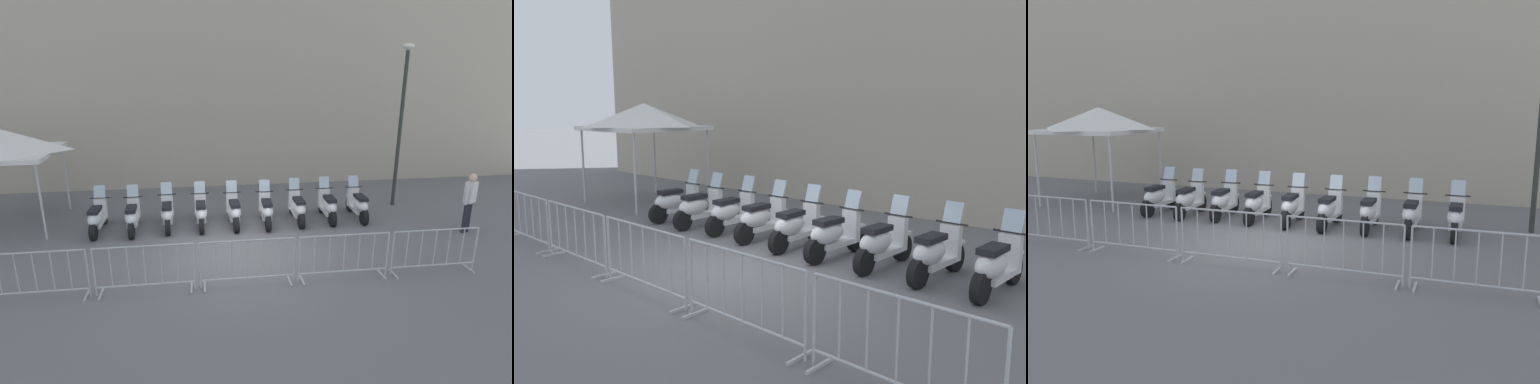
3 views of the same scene
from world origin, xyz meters
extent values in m
plane|color=slate|center=(0.00, 0.00, 0.00)|extent=(120.00, 120.00, 0.00)
cylinder|color=black|center=(-3.79, 2.64, 0.24)|extent=(0.16, 0.49, 0.48)
cylinder|color=black|center=(-3.84, 1.40, 0.24)|extent=(0.16, 0.49, 0.48)
cube|color=white|center=(-3.81, 2.02, 0.28)|extent=(0.32, 0.88, 0.10)
ellipsoid|color=white|center=(-3.83, 1.74, 0.52)|extent=(0.40, 0.86, 0.40)
cube|color=black|center=(-3.82, 1.77, 0.74)|extent=(0.31, 0.61, 0.10)
cube|color=white|center=(-3.79, 2.45, 0.55)|extent=(0.35, 0.16, 0.60)
cylinder|color=black|center=(-3.79, 2.45, 0.88)|extent=(0.56, 0.06, 0.04)
cube|color=silver|center=(-3.79, 2.50, 1.06)|extent=(0.33, 0.15, 0.35)
cube|color=white|center=(-3.79, 2.64, 0.51)|extent=(0.21, 0.33, 0.06)
cylinder|color=black|center=(-2.85, 2.56, 0.24)|extent=(0.15, 0.48, 0.48)
cylinder|color=black|center=(-2.83, 1.32, 0.24)|extent=(0.15, 0.48, 0.48)
cube|color=white|center=(-2.84, 1.94, 0.28)|extent=(0.29, 0.87, 0.10)
ellipsoid|color=white|center=(-2.84, 1.66, 0.52)|extent=(0.37, 0.84, 0.40)
cube|color=black|center=(-2.84, 1.69, 0.74)|extent=(0.29, 0.60, 0.10)
cube|color=white|center=(-2.85, 2.37, 0.55)|extent=(0.34, 0.14, 0.60)
cylinder|color=black|center=(-2.85, 2.37, 0.88)|extent=(0.56, 0.04, 0.04)
cube|color=silver|center=(-2.85, 2.42, 1.06)|extent=(0.32, 0.14, 0.35)
cube|color=white|center=(-2.85, 2.56, 0.51)|extent=(0.20, 0.32, 0.06)
cylinder|color=black|center=(-1.88, 2.64, 0.24)|extent=(0.15, 0.48, 0.48)
cylinder|color=black|center=(-1.85, 1.40, 0.24)|extent=(0.15, 0.48, 0.48)
cube|color=white|center=(-1.86, 2.02, 0.28)|extent=(0.30, 0.87, 0.10)
ellipsoid|color=white|center=(-1.86, 1.74, 0.52)|extent=(0.38, 0.85, 0.40)
cube|color=black|center=(-1.86, 1.77, 0.74)|extent=(0.29, 0.61, 0.10)
cube|color=white|center=(-1.87, 2.45, 0.55)|extent=(0.34, 0.15, 0.60)
cylinder|color=black|center=(-1.87, 2.45, 0.88)|extent=(0.56, 0.05, 0.04)
cube|color=silver|center=(-1.87, 2.50, 1.06)|extent=(0.32, 0.15, 0.35)
cube|color=white|center=(-1.88, 2.64, 0.51)|extent=(0.21, 0.32, 0.06)
cylinder|color=black|center=(-0.88, 2.57, 0.24)|extent=(0.15, 0.48, 0.48)
cylinder|color=black|center=(-0.90, 1.33, 0.24)|extent=(0.15, 0.48, 0.48)
cube|color=white|center=(-0.89, 1.95, 0.28)|extent=(0.30, 0.87, 0.10)
ellipsoid|color=white|center=(-0.90, 1.67, 0.52)|extent=(0.38, 0.85, 0.40)
cube|color=black|center=(-0.90, 1.70, 0.74)|extent=(0.29, 0.61, 0.10)
cube|color=white|center=(-0.88, 2.38, 0.55)|extent=(0.34, 0.15, 0.60)
cylinder|color=black|center=(-0.88, 2.38, 0.88)|extent=(0.56, 0.05, 0.04)
cube|color=silver|center=(-0.88, 2.43, 1.06)|extent=(0.32, 0.15, 0.35)
cube|color=white|center=(-0.88, 2.57, 0.51)|extent=(0.21, 0.32, 0.06)
cylinder|color=black|center=(0.08, 2.50, 0.24)|extent=(0.14, 0.48, 0.48)
cylinder|color=black|center=(0.08, 1.26, 0.24)|extent=(0.14, 0.48, 0.48)
cube|color=white|center=(0.08, 1.88, 0.28)|extent=(0.28, 0.87, 0.10)
ellipsoid|color=white|center=(0.08, 1.60, 0.52)|extent=(0.36, 0.84, 0.40)
cube|color=black|center=(0.08, 1.63, 0.74)|extent=(0.28, 0.60, 0.10)
cube|color=white|center=(0.08, 2.31, 0.55)|extent=(0.34, 0.14, 0.60)
cylinder|color=black|center=(0.08, 2.31, 0.88)|extent=(0.56, 0.04, 0.04)
cube|color=silver|center=(0.08, 2.36, 1.06)|extent=(0.32, 0.14, 0.35)
cube|color=white|center=(0.08, 2.50, 0.51)|extent=(0.20, 0.32, 0.06)
cylinder|color=black|center=(1.11, 2.41, 0.24)|extent=(0.18, 0.49, 0.48)
cylinder|color=black|center=(0.99, 1.17, 0.24)|extent=(0.18, 0.49, 0.48)
cube|color=white|center=(1.05, 1.79, 0.28)|extent=(0.36, 0.89, 0.10)
ellipsoid|color=white|center=(1.03, 1.51, 0.52)|extent=(0.44, 0.87, 0.40)
cube|color=black|center=(1.03, 1.54, 0.74)|extent=(0.33, 0.62, 0.10)
cube|color=white|center=(1.09, 2.22, 0.55)|extent=(0.35, 0.17, 0.60)
cylinder|color=black|center=(1.09, 2.22, 0.88)|extent=(0.56, 0.09, 0.04)
cube|color=silver|center=(1.10, 2.27, 1.06)|extent=(0.33, 0.17, 0.35)
cube|color=white|center=(1.11, 2.41, 0.51)|extent=(0.23, 0.34, 0.06)
cylinder|color=black|center=(2.06, 2.44, 0.24)|extent=(0.17, 0.49, 0.48)
cylinder|color=black|center=(1.99, 1.21, 0.24)|extent=(0.17, 0.49, 0.48)
cube|color=white|center=(2.03, 1.83, 0.28)|extent=(0.33, 0.88, 0.10)
ellipsoid|color=white|center=(2.01, 1.55, 0.52)|extent=(0.41, 0.86, 0.40)
cube|color=black|center=(2.01, 1.58, 0.74)|extent=(0.31, 0.61, 0.10)
cube|color=white|center=(2.05, 2.26, 0.55)|extent=(0.35, 0.16, 0.60)
cylinder|color=black|center=(2.05, 2.26, 0.88)|extent=(0.56, 0.07, 0.04)
cube|color=silver|center=(2.05, 2.31, 1.06)|extent=(0.33, 0.16, 0.35)
cube|color=white|center=(2.06, 2.44, 0.51)|extent=(0.22, 0.33, 0.06)
cylinder|color=black|center=(3.05, 2.44, 0.24)|extent=(0.18, 0.49, 0.48)
cylinder|color=black|center=(2.96, 1.20, 0.24)|extent=(0.18, 0.49, 0.48)
cube|color=white|center=(3.00, 1.82, 0.28)|extent=(0.35, 0.89, 0.10)
ellipsoid|color=white|center=(2.98, 1.54, 0.52)|extent=(0.42, 0.86, 0.40)
cube|color=black|center=(2.98, 1.58, 0.74)|extent=(0.32, 0.62, 0.10)
cube|color=white|center=(3.04, 2.26, 0.55)|extent=(0.35, 0.17, 0.60)
cylinder|color=black|center=(3.04, 2.26, 0.88)|extent=(0.56, 0.08, 0.04)
cube|color=silver|center=(3.04, 2.30, 1.06)|extent=(0.33, 0.16, 0.35)
cube|color=white|center=(3.05, 2.44, 0.51)|extent=(0.22, 0.33, 0.06)
cylinder|color=black|center=(4.01, 2.40, 0.24)|extent=(0.17, 0.49, 0.48)
cylinder|color=black|center=(3.94, 1.16, 0.24)|extent=(0.17, 0.49, 0.48)
cube|color=white|center=(3.98, 1.78, 0.28)|extent=(0.33, 0.88, 0.10)
ellipsoid|color=white|center=(3.96, 1.50, 0.52)|extent=(0.41, 0.86, 0.40)
cube|color=black|center=(3.96, 1.54, 0.74)|extent=(0.32, 0.62, 0.10)
cube|color=white|center=(4.00, 2.22, 0.55)|extent=(0.35, 0.16, 0.60)
cylinder|color=black|center=(4.00, 2.22, 0.88)|extent=(0.56, 0.07, 0.04)
cube|color=silver|center=(4.01, 2.27, 1.06)|extent=(0.33, 0.16, 0.35)
cube|color=white|center=(4.01, 2.40, 0.51)|extent=(0.22, 0.33, 0.06)
cube|color=#B2B5B7|center=(-3.42, -1.60, 0.02)|extent=(0.06, 0.44, 0.04)
cylinder|color=#B2B5B7|center=(-3.34, -1.60, 0.53)|extent=(0.04, 0.04, 1.05)
cylinder|color=#B2B5B7|center=(-4.35, -1.56, 1.05)|extent=(2.02, 0.12, 0.04)
cylinder|color=#B2B5B7|center=(-4.35, -1.56, 0.18)|extent=(2.02, 0.12, 0.04)
cylinder|color=#B2B5B7|center=(-4.68, -1.54, 0.61)|extent=(0.02, 0.02, 0.87)
cylinder|color=#B2B5B7|center=(-4.35, -1.56, 0.61)|extent=(0.02, 0.02, 0.87)
cylinder|color=#B2B5B7|center=(-4.01, -1.57, 0.61)|extent=(0.02, 0.02, 0.87)
cylinder|color=#B2B5B7|center=(-3.68, -1.58, 0.61)|extent=(0.02, 0.02, 0.87)
cube|color=#B2B5B7|center=(-3.14, -1.61, 0.02)|extent=(0.06, 0.44, 0.04)
cube|color=#B2B5B7|center=(-1.28, -1.69, 0.02)|extent=(0.06, 0.44, 0.04)
cylinder|color=#B2B5B7|center=(-3.22, -1.60, 0.53)|extent=(0.04, 0.04, 1.05)
cylinder|color=#B2B5B7|center=(-1.20, -1.69, 0.53)|extent=(0.04, 0.04, 1.05)
cylinder|color=#B2B5B7|center=(-2.21, -1.65, 1.05)|extent=(2.02, 0.12, 0.04)
cylinder|color=#B2B5B7|center=(-2.21, -1.65, 0.18)|extent=(2.02, 0.12, 0.04)
cylinder|color=#B2B5B7|center=(-2.88, -1.62, 0.61)|extent=(0.02, 0.02, 0.87)
cylinder|color=#B2B5B7|center=(-2.55, -1.63, 0.61)|extent=(0.02, 0.02, 0.87)
cylinder|color=#B2B5B7|center=(-2.21, -1.65, 0.61)|extent=(0.02, 0.02, 0.87)
cylinder|color=#B2B5B7|center=(-1.88, -1.66, 0.61)|extent=(0.02, 0.02, 0.87)
cylinder|color=#B2B5B7|center=(-1.54, -1.68, 0.61)|extent=(0.02, 0.02, 0.87)
cube|color=#B2B5B7|center=(-1.00, -1.70, 0.02)|extent=(0.06, 0.44, 0.04)
cube|color=#B2B5B7|center=(0.85, -1.78, 0.02)|extent=(0.06, 0.44, 0.04)
cylinder|color=#B2B5B7|center=(-1.08, -1.70, 0.53)|extent=(0.04, 0.04, 1.05)
cylinder|color=#B2B5B7|center=(0.93, -1.78, 0.53)|extent=(0.04, 0.04, 1.05)
cylinder|color=#B2B5B7|center=(-0.07, -1.74, 1.05)|extent=(2.02, 0.12, 0.04)
cylinder|color=#B2B5B7|center=(-0.07, -1.74, 0.18)|extent=(2.02, 0.12, 0.04)
cylinder|color=#B2B5B7|center=(-0.75, -1.71, 0.61)|extent=(0.02, 0.02, 0.87)
cylinder|color=#B2B5B7|center=(-0.41, -1.72, 0.61)|extent=(0.02, 0.02, 0.87)
cylinder|color=#B2B5B7|center=(-0.07, -1.74, 0.61)|extent=(0.02, 0.02, 0.87)
cylinder|color=#B2B5B7|center=(0.26, -1.75, 0.61)|extent=(0.02, 0.02, 0.87)
cylinder|color=#B2B5B7|center=(0.60, -1.77, 0.61)|extent=(0.02, 0.02, 0.87)
cube|color=#B2B5B7|center=(1.13, -1.79, 0.02)|extent=(0.06, 0.44, 0.04)
cube|color=#B2B5B7|center=(2.99, -1.87, 0.02)|extent=(0.06, 0.44, 0.04)
cylinder|color=#B2B5B7|center=(1.05, -1.79, 0.53)|extent=(0.04, 0.04, 1.05)
cylinder|color=#B2B5B7|center=(3.07, -1.87, 0.53)|extent=(0.04, 0.04, 1.05)
cylinder|color=#B2B5B7|center=(2.06, -1.83, 1.05)|extent=(2.02, 0.12, 0.04)
cylinder|color=#B2B5B7|center=(2.06, -1.83, 0.18)|extent=(2.02, 0.12, 0.04)
cylinder|color=#B2B5B7|center=(1.39, -1.80, 0.61)|extent=(0.02, 0.02, 0.87)
cylinder|color=#B2B5B7|center=(1.73, -1.82, 0.61)|extent=(0.02, 0.02, 0.87)
cylinder|color=#B2B5B7|center=(2.06, -1.83, 0.61)|extent=(0.02, 0.02, 0.87)
cylinder|color=#B2B5B7|center=(2.40, -1.84, 0.61)|extent=(0.02, 0.02, 0.87)
cylinder|color=#B2B5B7|center=(2.74, -1.86, 0.61)|extent=(0.02, 0.02, 0.87)
cube|color=#B2B5B7|center=(3.27, -1.88, 0.02)|extent=(0.06, 0.44, 0.04)
cylinder|color=#B2B5B7|center=(3.19, -1.88, 0.53)|extent=(0.04, 0.04, 1.05)
cylinder|color=#B2B5B7|center=(4.20, -1.92, 1.05)|extent=(2.02, 0.12, 0.04)
cylinder|color=#B2B5B7|center=(4.20, -1.92, 0.18)|extent=(2.02, 0.12, 0.04)
cylinder|color=#B2B5B7|center=(3.53, -1.89, 0.61)|extent=(0.02, 0.02, 0.87)
cylinder|color=#B2B5B7|center=(3.86, -1.91, 0.61)|extent=(0.02, 0.02, 0.87)
cylinder|color=#B2B5B7|center=(4.20, -1.92, 0.61)|extent=(0.02, 0.02, 0.87)
cylinder|color=#B2B5B7|center=(4.54, -1.94, 0.61)|extent=(0.02, 0.02, 0.87)
cylinder|color=#B2B5B7|center=(4.87, -1.95, 0.61)|extent=(0.02, 0.02, 0.87)
cylinder|color=silver|center=(-7.68, 1.68, 1.08)|extent=(0.06, 0.06, 2.15)
cylinder|color=silver|center=(-5.13, 1.68, 1.08)|extent=(0.06, 0.06, 2.15)
cylinder|color=silver|center=(-7.68, 4.22, 1.08)|extent=(0.06, 0.06, 2.15)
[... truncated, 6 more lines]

